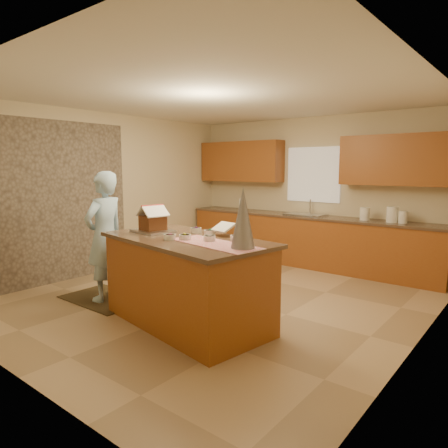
{
  "coord_description": "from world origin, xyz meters",
  "views": [
    {
      "loc": [
        3.42,
        -4.19,
        1.8
      ],
      "look_at": [
        -0.1,
        0.2,
        1.0
      ],
      "focal_mm": 32.52,
      "sensor_mm": 36.0,
      "label": 1
    }
  ],
  "objects_px": {
    "island_base": "(187,283)",
    "gingerbread_house": "(153,220)",
    "boy": "(105,236)",
    "tinsel_tree": "(243,218)"
  },
  "relations": [
    {
      "from": "island_base",
      "to": "tinsel_tree",
      "type": "relative_size",
      "value": 3.27
    },
    {
      "from": "tinsel_tree",
      "to": "boy",
      "type": "bearing_deg",
      "value": 179.67
    },
    {
      "from": "boy",
      "to": "gingerbread_house",
      "type": "distance_m",
      "value": 0.88
    },
    {
      "from": "island_base",
      "to": "boy",
      "type": "distance_m",
      "value": 1.49
    },
    {
      "from": "island_base",
      "to": "boy",
      "type": "bearing_deg",
      "value": -167.81
    },
    {
      "from": "island_base",
      "to": "boy",
      "type": "height_order",
      "value": "boy"
    },
    {
      "from": "island_base",
      "to": "tinsel_tree",
      "type": "xyz_separation_m",
      "value": [
        0.85,
        -0.08,
        0.82
      ]
    },
    {
      "from": "tinsel_tree",
      "to": "boy",
      "type": "height_order",
      "value": "boy"
    },
    {
      "from": "island_base",
      "to": "tinsel_tree",
      "type": "bearing_deg",
      "value": 3.67
    },
    {
      "from": "island_base",
      "to": "gingerbread_house",
      "type": "relative_size",
      "value": 5.61
    }
  ]
}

